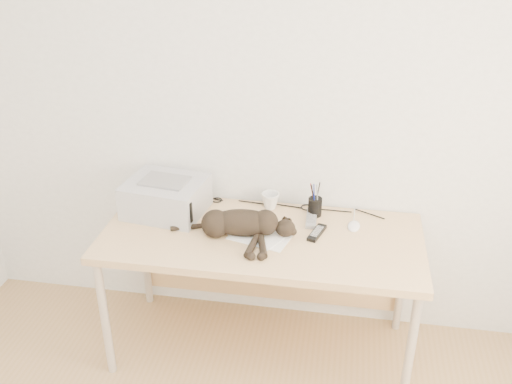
% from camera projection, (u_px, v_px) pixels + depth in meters
% --- Properties ---
extents(wall_back, '(3.50, 0.00, 3.50)m').
position_uv_depth(wall_back, '(273.00, 104.00, 2.90)').
color(wall_back, white).
rests_on(wall_back, floor).
extents(desk, '(1.60, 0.70, 0.74)m').
position_uv_depth(desk, '(264.00, 248.00, 2.98)').
color(desk, tan).
rests_on(desk, floor).
extents(printer, '(0.44, 0.39, 0.19)m').
position_uv_depth(printer, '(166.00, 196.00, 3.01)').
color(printer, '#B5B5BA').
rests_on(printer, desk).
extents(papers, '(0.38, 0.32, 0.01)m').
position_uv_depth(papers, '(258.00, 234.00, 2.84)').
color(papers, white).
rests_on(papers, desk).
extents(cat, '(0.64, 0.30, 0.14)m').
position_uv_depth(cat, '(239.00, 224.00, 2.81)').
color(cat, black).
rests_on(cat, desk).
extents(mug, '(0.12, 0.12, 0.09)m').
position_uv_depth(mug, '(270.00, 201.00, 3.07)').
color(mug, silver).
rests_on(mug, desk).
extents(pen_cup, '(0.07, 0.07, 0.19)m').
position_uv_depth(pen_cup, '(315.00, 206.00, 3.00)').
color(pen_cup, black).
rests_on(pen_cup, desk).
extents(remote_grey, '(0.06, 0.19, 0.02)m').
position_uv_depth(remote_grey, '(311.00, 218.00, 2.97)').
color(remote_grey, gray).
rests_on(remote_grey, desk).
extents(remote_black, '(0.09, 0.17, 0.02)m').
position_uv_depth(remote_black, '(317.00, 233.00, 2.84)').
color(remote_black, black).
rests_on(remote_black, desk).
extents(mouse, '(0.08, 0.12, 0.04)m').
position_uv_depth(mouse, '(354.00, 224.00, 2.90)').
color(mouse, white).
rests_on(mouse, desk).
extents(cable_tangle, '(1.36, 0.07, 0.01)m').
position_uv_depth(cable_tangle, '(270.00, 204.00, 3.11)').
color(cable_tangle, black).
rests_on(cable_tangle, desk).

